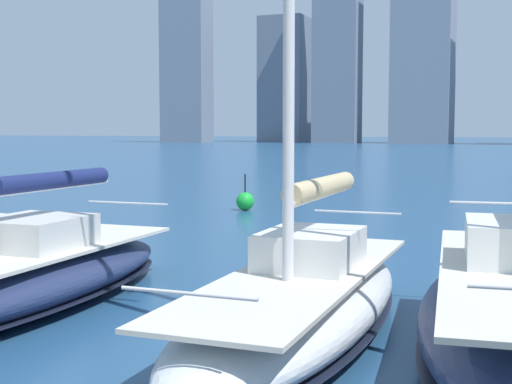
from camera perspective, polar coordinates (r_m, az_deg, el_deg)
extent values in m
cube|color=gray|center=(165.66, 13.26, 11.65)|extent=(12.85, 11.45, 45.21)
cube|color=gray|center=(168.18, 6.54, 11.34)|extent=(10.26, 7.14, 43.42)
cube|color=slate|center=(181.03, 2.37, 8.93)|extent=(11.16, 11.09, 30.92)
cube|color=gray|center=(175.09, -5.59, 9.84)|extent=(11.19, 6.78, 35.78)
ellipsoid|color=silver|center=(10.65, 3.60, -9.25)|extent=(2.41, 8.11, 0.95)
ellipsoid|color=black|center=(10.72, 3.59, -10.60)|extent=(2.43, 8.15, 0.10)
cube|color=beige|center=(10.54, 3.62, -6.58)|extent=(1.99, 7.13, 0.06)
cube|color=silver|center=(10.94, 4.38, -4.53)|extent=(1.39, 1.80, 0.55)
cylinder|color=silver|center=(11.41, 5.28, -0.21)|extent=(0.18, 3.39, 0.12)
cylinder|color=#C6B284|center=(11.40, 5.28, 0.39)|extent=(0.38, 3.12, 0.32)
cylinder|color=silver|center=(7.05, -5.50, -8.09)|extent=(1.48, 0.07, 0.04)
cylinder|color=silver|center=(13.92, 8.10, -1.61)|extent=(1.70, 0.07, 0.04)
ellipsoid|color=navy|center=(13.16, -18.53, -6.80)|extent=(2.89, 8.40, 0.93)
ellipsoid|color=black|center=(13.21, -18.50, -7.88)|extent=(2.91, 8.44, 0.10)
cube|color=beige|center=(13.07, -18.59, -4.69)|extent=(2.39, 7.39, 0.06)
cube|color=silver|center=(13.41, -17.29, -3.09)|extent=(1.64, 1.88, 0.55)
cylinder|color=silver|center=(13.82, -15.80, 0.42)|extent=(0.23, 3.50, 0.12)
cylinder|color=navy|center=(13.82, -15.81, 0.91)|extent=(0.42, 3.22, 0.32)
cylinder|color=silver|center=(16.06, -10.24, -0.86)|extent=(1.98, 0.10, 0.04)
sphere|color=green|center=(27.38, -0.87, -0.75)|extent=(0.70, 0.70, 0.70)
cylinder|color=black|center=(27.32, -0.88, 0.72)|extent=(0.06, 0.06, 0.70)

